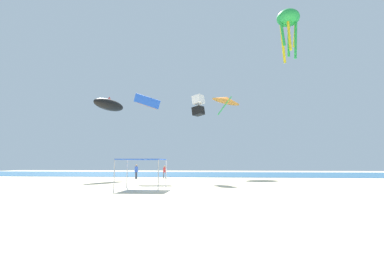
# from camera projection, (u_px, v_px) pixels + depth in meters

# --- Properties ---
(ground) EXTENTS (110.00, 110.00, 0.10)m
(ground) POSITION_uv_depth(u_px,v_px,m) (182.00, 190.00, 21.63)
(ground) COLOR beige
(ocean_strip) EXTENTS (110.00, 24.75, 0.03)m
(ocean_strip) POSITION_uv_depth(u_px,v_px,m) (205.00, 174.00, 51.86)
(ocean_strip) COLOR #28608C
(ocean_strip) RESTS_ON ground
(canopy_tent) EXTENTS (3.35, 2.90, 2.31)m
(canopy_tent) POSITION_uv_depth(u_px,v_px,m) (142.00, 160.00, 21.95)
(canopy_tent) COLOR #B2B2B7
(canopy_tent) RESTS_ON ground
(person_near_tent) EXTENTS (0.44, 0.49, 1.83)m
(person_near_tent) POSITION_uv_depth(u_px,v_px,m) (136.00, 170.00, 36.78)
(person_near_tent) COLOR #33384C
(person_near_tent) RESTS_ON ground
(person_leftmost) EXTENTS (0.45, 0.40, 1.69)m
(person_leftmost) POSITION_uv_depth(u_px,v_px,m) (165.00, 171.00, 37.65)
(person_leftmost) COLOR slate
(person_leftmost) RESTS_ON ground
(kite_box_white) EXTENTS (1.59, 1.55, 2.44)m
(kite_box_white) POSITION_uv_depth(u_px,v_px,m) (198.00, 105.00, 32.85)
(kite_box_white) COLOR white
(kite_octopus_green) EXTENTS (4.10, 4.10, 7.62)m
(kite_octopus_green) POSITION_uv_depth(u_px,v_px,m) (288.00, 21.00, 40.81)
(kite_octopus_green) COLOR green
(kite_delta_orange) EXTENTS (4.88, 4.83, 3.62)m
(kite_delta_orange) POSITION_uv_depth(u_px,v_px,m) (226.00, 99.00, 42.88)
(kite_delta_orange) COLOR orange
(kite_parafoil_blue) EXTENTS (3.56, 1.15, 2.20)m
(kite_parafoil_blue) POSITION_uv_depth(u_px,v_px,m) (147.00, 101.00, 34.28)
(kite_parafoil_blue) COLOR blue
(kite_inflatable_black) EXTENTS (3.62, 5.57, 2.04)m
(kite_inflatable_black) POSITION_uv_depth(u_px,v_px,m) (109.00, 105.00, 38.13)
(kite_inflatable_black) COLOR black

